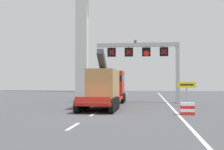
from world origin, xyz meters
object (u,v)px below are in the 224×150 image
(heavy_haul_truck_red, at_px, (107,86))
(bridge_pylon_distant, at_px, (82,9))
(overhead_lane_gantry, at_px, (149,55))
(exit_sign_yellow, at_px, (187,88))

(heavy_haul_truck_red, relative_size, bridge_pylon_distant, 0.36)
(bridge_pylon_distant, bearing_deg, overhead_lane_gantry, -65.31)
(overhead_lane_gantry, bearing_deg, bridge_pylon_distant, 114.69)
(overhead_lane_gantry, bearing_deg, heavy_haul_truck_red, -132.66)
(bridge_pylon_distant, bearing_deg, heavy_haul_truck_red, -73.42)
(exit_sign_yellow, bearing_deg, overhead_lane_gantry, 125.39)
(overhead_lane_gantry, relative_size, exit_sign_yellow, 4.07)
(heavy_haul_truck_red, distance_m, bridge_pylon_distant, 44.74)
(overhead_lane_gantry, bearing_deg, exit_sign_yellow, -54.61)
(overhead_lane_gantry, height_order, bridge_pylon_distant, bridge_pylon_distant)
(heavy_haul_truck_red, height_order, exit_sign_yellow, heavy_haul_truck_red)
(overhead_lane_gantry, relative_size, heavy_haul_truck_red, 0.70)
(overhead_lane_gantry, xyz_separation_m, heavy_haul_truck_red, (-4.25, -4.61, -3.54))
(overhead_lane_gantry, distance_m, bridge_pylon_distant, 40.79)
(heavy_haul_truck_red, xyz_separation_m, exit_sign_yellow, (7.84, -0.45, -0.12))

